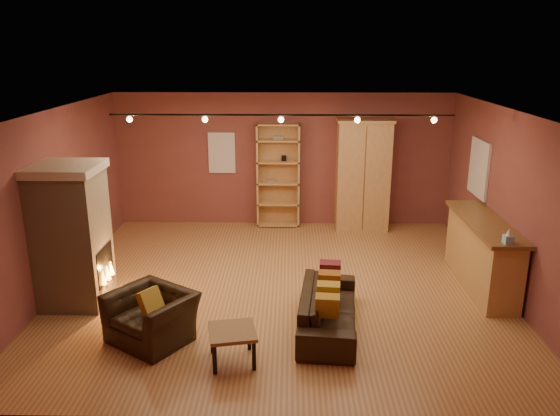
{
  "coord_description": "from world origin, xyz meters",
  "views": [
    {
      "loc": [
        0.15,
        -8.06,
        3.74
      ],
      "look_at": [
        -0.01,
        0.2,
        1.26
      ],
      "focal_mm": 35.0,
      "sensor_mm": 36.0,
      "label": 1
    }
  ],
  "objects_px": {
    "armoire": "(363,175)",
    "loveseat": "(329,302)",
    "bar_counter": "(482,253)",
    "fireplace": "(72,235)",
    "bookcase": "(278,174)",
    "armchair": "(151,309)",
    "coffee_table": "(232,335)"
  },
  "relations": [
    {
      "from": "armoire",
      "to": "loveseat",
      "type": "xyz_separation_m",
      "value": [
        -0.97,
        -4.27,
        -0.77
      ]
    },
    {
      "from": "armoire",
      "to": "bar_counter",
      "type": "distance_m",
      "value": 3.32
    },
    {
      "from": "fireplace",
      "to": "loveseat",
      "type": "height_order",
      "value": "fireplace"
    },
    {
      "from": "armoire",
      "to": "bookcase",
      "type": "bearing_deg",
      "value": 174.24
    },
    {
      "from": "fireplace",
      "to": "armchair",
      "type": "bearing_deg",
      "value": -37.96
    },
    {
      "from": "bookcase",
      "to": "loveseat",
      "type": "distance_m",
      "value": 4.58
    },
    {
      "from": "armoire",
      "to": "coffee_table",
      "type": "height_order",
      "value": "armoire"
    },
    {
      "from": "coffee_table",
      "to": "fireplace",
      "type": "bearing_deg",
      "value": 147.72
    },
    {
      "from": "loveseat",
      "to": "armchair",
      "type": "height_order",
      "value": "armchair"
    },
    {
      "from": "bar_counter",
      "to": "loveseat",
      "type": "distance_m",
      "value": 2.89
    },
    {
      "from": "bar_counter",
      "to": "bookcase",
      "type": "bearing_deg",
      "value": 137.37
    },
    {
      "from": "bookcase",
      "to": "armoire",
      "type": "relative_size",
      "value": 0.95
    },
    {
      "from": "bookcase",
      "to": "armoire",
      "type": "height_order",
      "value": "armoire"
    },
    {
      "from": "loveseat",
      "to": "bar_counter",
      "type": "bearing_deg",
      "value": -55.22
    },
    {
      "from": "fireplace",
      "to": "bar_counter",
      "type": "height_order",
      "value": "fireplace"
    },
    {
      "from": "armoire",
      "to": "coffee_table",
      "type": "relative_size",
      "value": 3.51
    },
    {
      "from": "armoire",
      "to": "coffee_table",
      "type": "distance_m",
      "value": 5.64
    },
    {
      "from": "armoire",
      "to": "armchair",
      "type": "xyz_separation_m",
      "value": [
        -3.3,
        -4.64,
        -0.71
      ]
    },
    {
      "from": "armoire",
      "to": "armchair",
      "type": "bearing_deg",
      "value": -125.39
    },
    {
      "from": "armchair",
      "to": "loveseat",
      "type": "bearing_deg",
      "value": 42.9
    },
    {
      "from": "fireplace",
      "to": "loveseat",
      "type": "xyz_separation_m",
      "value": [
        3.72,
        -0.72,
        -0.68
      ]
    },
    {
      "from": "bookcase",
      "to": "armoire",
      "type": "bearing_deg",
      "value": -5.76
    },
    {
      "from": "loveseat",
      "to": "armchair",
      "type": "bearing_deg",
      "value": 104.6
    },
    {
      "from": "fireplace",
      "to": "bar_counter",
      "type": "xyz_separation_m",
      "value": [
        6.24,
        0.69,
        -0.5
      ]
    },
    {
      "from": "bookcase",
      "to": "armchair",
      "type": "relative_size",
      "value": 1.82
    },
    {
      "from": "armoire",
      "to": "loveseat",
      "type": "bearing_deg",
      "value": -102.73
    },
    {
      "from": "loveseat",
      "to": "armchair",
      "type": "distance_m",
      "value": 2.36
    },
    {
      "from": "fireplace",
      "to": "armchair",
      "type": "xyz_separation_m",
      "value": [
        1.39,
        -1.08,
        -0.62
      ]
    },
    {
      "from": "armoire",
      "to": "bar_counter",
      "type": "height_order",
      "value": "armoire"
    },
    {
      "from": "armoire",
      "to": "armchair",
      "type": "relative_size",
      "value": 1.91
    },
    {
      "from": "bookcase",
      "to": "coffee_table",
      "type": "distance_m",
      "value": 5.38
    },
    {
      "from": "coffee_table",
      "to": "bookcase",
      "type": "bearing_deg",
      "value": 85.29
    }
  ]
}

